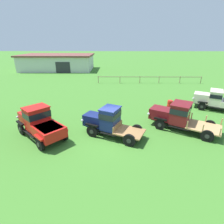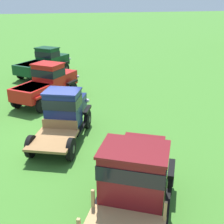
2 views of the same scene
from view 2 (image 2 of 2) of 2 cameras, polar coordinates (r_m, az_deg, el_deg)
ground_plane at (r=13.14m, az=-11.47°, el=-5.04°), size 240.00×240.00×0.00m
vintage_truck_foreground_near at (r=23.80m, az=-13.55°, el=9.79°), size 4.86×4.89×2.21m
vintage_truck_second_in_line at (r=17.52m, az=-13.02°, el=5.84°), size 4.68×4.49×2.31m
vintage_truck_midrow_center at (r=12.80m, az=-9.53°, el=0.05°), size 4.91×3.39×2.23m
vintage_truck_far_side at (r=8.27m, az=4.67°, el=-12.77°), size 5.58×4.39×2.20m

